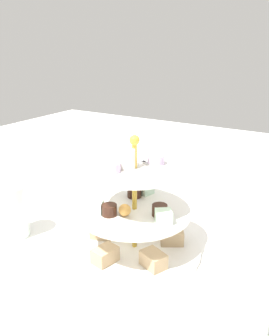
{
  "coord_description": "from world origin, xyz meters",
  "views": [
    {
      "loc": [
        -0.34,
        0.56,
        0.42
      ],
      "look_at": [
        0.0,
        0.0,
        0.18
      ],
      "focal_mm": 37.95,
      "sensor_mm": 36.0,
      "label": 1
    }
  ],
  "objects": [
    {
      "name": "ground_plane",
      "position": [
        0.0,
        0.0,
        0.0
      ],
      "size": [
        2.4,
        2.4,
        0.0
      ],
      "primitive_type": "plane",
      "color": "white"
    },
    {
      "name": "tiered_serving_stand",
      "position": [
        0.0,
        0.0,
        0.07
      ],
      "size": [
        0.28,
        0.28,
        0.25
      ],
      "color": "white",
      "rests_on": "ground_plane"
    },
    {
      "name": "water_glass_tall_right",
      "position": [
        0.27,
        0.09,
        0.06
      ],
      "size": [
        0.07,
        0.07,
        0.12
      ],
      "primitive_type": "cylinder",
      "color": "silver",
      "rests_on": "ground_plane"
    },
    {
      "name": "water_glass_short_left",
      "position": [
        -0.26,
        0.1,
        0.03
      ],
      "size": [
        0.06,
        0.06,
        0.07
      ],
      "primitive_type": "cylinder",
      "color": "silver",
      "rests_on": "ground_plane"
    },
    {
      "name": "butter_knife_left",
      "position": [
        0.16,
        -0.29,
        0.0
      ],
      "size": [
        0.16,
        0.09,
        0.0
      ],
      "primitive_type": "cube",
      "rotation": [
        0.0,
        0.0,
        0.44
      ],
      "color": "silver",
      "rests_on": "ground_plane"
    }
  ]
}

